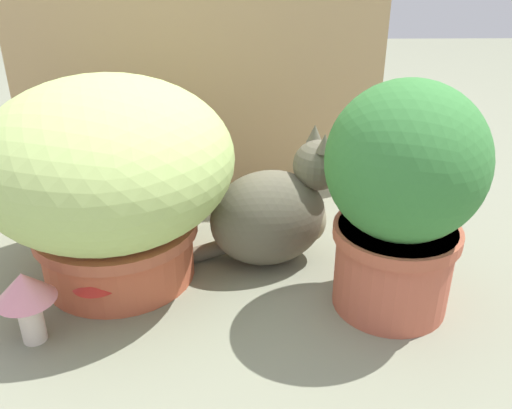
{
  "coord_description": "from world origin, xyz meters",
  "views": [
    {
      "loc": [
        0.15,
        -0.89,
        0.68
      ],
      "look_at": [
        0.17,
        0.1,
        0.18
      ],
      "focal_mm": 38.44,
      "sensor_mm": 36.0,
      "label": 1
    }
  ],
  "objects_px": {
    "mushroom_ornament_red": "(97,277)",
    "mushroom_ornament_pink": "(25,294)",
    "cat": "(276,212)",
    "leafy_planter": "(402,193)",
    "grass_planter": "(109,175)"
  },
  "relations": [
    {
      "from": "mushroom_ornament_red",
      "to": "mushroom_ornament_pink",
      "type": "bearing_deg",
      "value": -138.18
    },
    {
      "from": "mushroom_ornament_red",
      "to": "leafy_planter",
      "type": "bearing_deg",
      "value": 0.89
    },
    {
      "from": "grass_planter",
      "to": "mushroom_ornament_pink",
      "type": "xyz_separation_m",
      "value": [
        -0.12,
        -0.21,
        -0.14
      ]
    },
    {
      "from": "grass_planter",
      "to": "leafy_planter",
      "type": "bearing_deg",
      "value": -11.48
    },
    {
      "from": "grass_planter",
      "to": "mushroom_ornament_pink",
      "type": "relative_size",
      "value": 3.47
    },
    {
      "from": "cat",
      "to": "mushroom_ornament_pink",
      "type": "xyz_separation_m",
      "value": [
        -0.46,
        -0.27,
        -0.02
      ]
    },
    {
      "from": "leafy_planter",
      "to": "mushroom_ornament_pink",
      "type": "height_order",
      "value": "leafy_planter"
    },
    {
      "from": "cat",
      "to": "leafy_planter",
      "type": "bearing_deg",
      "value": -37.17
    },
    {
      "from": "cat",
      "to": "mushroom_ornament_pink",
      "type": "height_order",
      "value": "cat"
    },
    {
      "from": "cat",
      "to": "mushroom_ornament_pink",
      "type": "bearing_deg",
      "value": -149.7
    },
    {
      "from": "grass_planter",
      "to": "leafy_planter",
      "type": "relative_size",
      "value": 1.11
    },
    {
      "from": "leafy_planter",
      "to": "cat",
      "type": "xyz_separation_m",
      "value": [
        -0.22,
        0.17,
        -0.13
      ]
    },
    {
      "from": "grass_planter",
      "to": "mushroom_ornament_pink",
      "type": "bearing_deg",
      "value": -118.83
    },
    {
      "from": "cat",
      "to": "mushroom_ornament_red",
      "type": "distance_m",
      "value": 0.4
    },
    {
      "from": "grass_planter",
      "to": "mushroom_ornament_red",
      "type": "relative_size",
      "value": 4.7
    }
  ]
}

